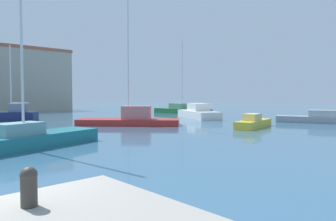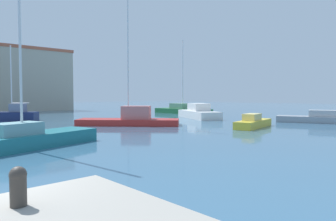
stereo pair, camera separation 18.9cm
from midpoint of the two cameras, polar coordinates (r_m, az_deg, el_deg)
The scene contains 10 objects.
water at distance 31.23m, azimuth -11.53°, elevation -1.99°, with size 160.00×160.00×0.00m, color #38607F.
mooring_bollard at distance 5.07m, azimuth -24.68°, elevation -12.20°, with size 0.24×0.24×0.58m.
sailboat_teal_far_right at distance 16.57m, azimuth -24.85°, elevation -4.70°, with size 8.22×4.19×11.23m.
sailboat_red_far_left at distance 27.04m, azimuth -6.67°, elevation -1.48°, with size 7.68×7.94×13.40m.
sailboat_navy_behind_lamppost at distance 34.93m, azimuth -26.29°, elevation -0.68°, with size 4.63×4.30×7.55m.
sailboat_green_center_channel at distance 44.48m, azimuth 2.72°, elevation 0.12°, with size 3.22×8.68×10.33m.
motorboat_yellow_outer_mooring at distance 25.82m, azimuth 15.47°, elevation -2.14°, with size 5.38×2.47×1.12m.
motorboat_grey_mid_harbor at distance 32.48m, azimuth 25.49°, elevation -1.28°, with size 4.16×6.78×1.19m.
motorboat_white_distant_east at distance 35.26m, azimuth 5.76°, elevation -0.44°, with size 5.28×7.48×1.67m.
warehouse_block at distance 56.97m, azimuth -24.13°, elevation 5.18°, with size 13.46×6.02×10.35m.
Camera 2 is at (-1.14, -6.64, 2.58)m, focal length 33.42 mm.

